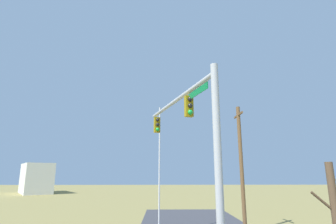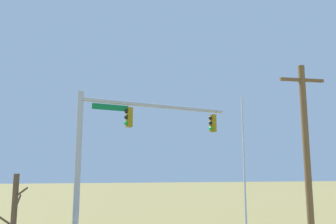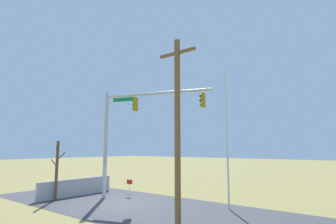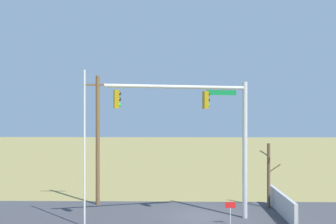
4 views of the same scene
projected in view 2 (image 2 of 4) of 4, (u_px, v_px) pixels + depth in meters
The scene contains 3 objects.
signal_mast at pixel (122, 143), 16.38m from camera, with size 7.82×2.70×7.76m.
flagpole at pixel (244, 170), 18.76m from camera, with size 0.10×0.10×8.26m, color silver.
utility_pole at pixel (307, 165), 13.40m from camera, with size 1.90×0.26×8.41m.
Camera 2 is at (1.10, 15.43, 4.31)m, focal length 36.54 mm.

